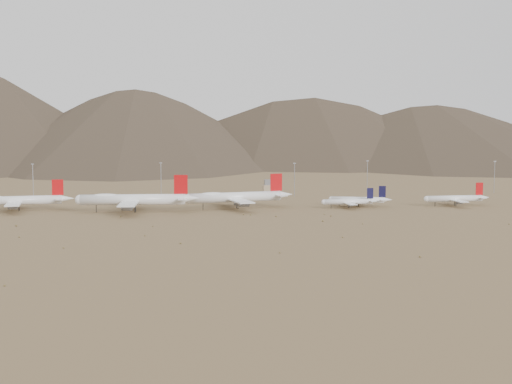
{
  "coord_description": "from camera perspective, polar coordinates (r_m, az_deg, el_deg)",
  "views": [
    {
      "loc": [
        -36.28,
        -425.57,
        55.45
      ],
      "look_at": [
        11.05,
        30.0,
        11.24
      ],
      "focal_mm": 50.0,
      "sensor_mm": 36.0,
      "label": 1
    }
  ],
  "objects": [
    {
      "name": "widebody_east",
      "position": [
        464.3,
        -1.63,
        -0.4
      ],
      "size": [
        73.38,
        57.8,
        22.21
      ],
      "rotation": [
        0.0,
        0.0,
        0.24
      ],
      "color": "white",
      "rests_on": "ground"
    },
    {
      "name": "widebody_centre",
      "position": [
        452.4,
        -9.78,
        -0.59
      ],
      "size": [
        78.27,
        60.0,
        23.23
      ],
      "rotation": [
        0.0,
        0.0,
        -0.03
      ],
      "color": "white",
      "rests_on": "ground"
    },
    {
      "name": "mountain_ridge",
      "position": [
        1329.44,
        -4.41,
        9.57
      ],
      "size": [
        4400.0,
        1000.0,
        300.0
      ],
      "color": "brown",
      "rests_on": "ground"
    },
    {
      "name": "mast_west",
      "position": [
        551.49,
        -7.61,
        1.17
      ],
      "size": [
        2.0,
        0.6,
        25.7
      ],
      "color": "gray",
      "rests_on": "ground"
    },
    {
      "name": "mast_far_west",
      "position": [
        556.57,
        -17.41,
        1.01
      ],
      "size": [
        2.0,
        0.6,
        25.7
      ],
      "color": "gray",
      "rests_on": "ground"
    },
    {
      "name": "desert_scrub",
      "position": [
        360.74,
        3.0,
        -3.29
      ],
      "size": [
        443.09,
        182.93,
        0.85
      ],
      "color": "brown",
      "rests_on": "ground"
    },
    {
      "name": "ground",
      "position": [
        430.7,
        -1.05,
        -1.89
      ],
      "size": [
        3000.0,
        3000.0,
        0.0
      ],
      "primitive_type": "plane",
      "color": "olive",
      "rests_on": "ground"
    },
    {
      "name": "narrowbody_b",
      "position": [
        482.12,
        8.26,
        -0.61
      ],
      "size": [
        41.22,
        30.53,
        13.97
      ],
      "rotation": [
        0.0,
        0.0,
        -0.28
      ],
      "color": "white",
      "rests_on": "ground"
    },
    {
      "name": "widebody_west",
      "position": [
        477.35,
        -18.55,
        -0.63
      ],
      "size": [
        65.44,
        50.9,
        19.52
      ],
      "rotation": [
        0.0,
        0.0,
        0.14
      ],
      "color": "white",
      "rests_on": "ground"
    },
    {
      "name": "mast_east",
      "position": [
        582.89,
        8.89,
        1.39
      ],
      "size": [
        2.0,
        0.6,
        25.7
      ],
      "color": "gray",
      "rests_on": "ground"
    },
    {
      "name": "mast_far_east",
      "position": [
        598.56,
        18.54,
        1.28
      ],
      "size": [
        2.0,
        0.6,
        25.7
      ],
      "color": "gray",
      "rests_on": "ground"
    },
    {
      "name": "mast_centre",
      "position": [
        541.8,
        3.1,
        1.14
      ],
      "size": [
        2.0,
        0.6,
        25.7
      ],
      "color": "gray",
      "rests_on": "ground"
    },
    {
      "name": "narrowbody_a",
      "position": [
        471.72,
        7.49,
        -0.77
      ],
      "size": [
        39.47,
        28.39,
        13.02
      ],
      "rotation": [
        0.0,
        0.0,
        0.07
      ],
      "color": "white",
      "rests_on": "ground"
    },
    {
      "name": "narrowbody_c",
      "position": [
        497.91,
        15.7,
        -0.5
      ],
      "size": [
        47.15,
        33.94,
        15.56
      ],
      "rotation": [
        0.0,
        0.0,
        0.07
      ],
      "color": "white",
      "rests_on": "ground"
    },
    {
      "name": "control_tower",
      "position": [
        551.87,
        0.99,
        0.3
      ],
      "size": [
        8.0,
        8.0,
        12.0
      ],
      "color": "tan",
      "rests_on": "ground"
    }
  ]
}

